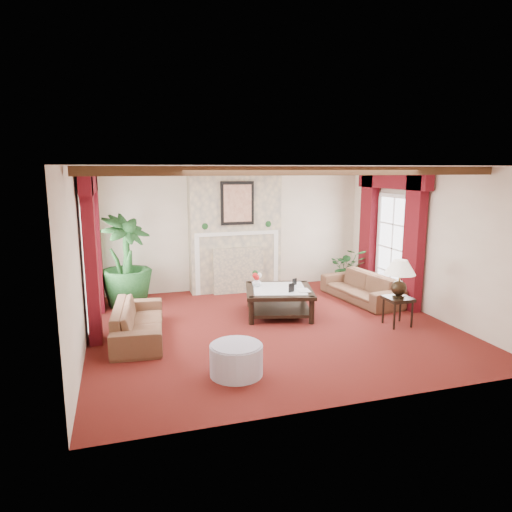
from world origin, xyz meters
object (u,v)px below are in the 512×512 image
object	(u,v)px
sofa_right	(361,283)
side_table	(397,311)
coffee_table	(279,302)
potted_palm	(126,281)
ottoman	(236,360)
sofa_left	(138,316)

from	to	relation	value
sofa_right	side_table	bearing A→B (deg)	-13.67
coffee_table	potted_palm	bearing A→B (deg)	166.84
sofa_right	ottoman	xyz separation A→B (m)	(-3.31, -2.61, -0.17)
sofa_left	sofa_right	distance (m)	4.56
potted_palm	side_table	xyz separation A→B (m)	(4.44, -2.56, -0.25)
sofa_right	potted_palm	size ratio (longest dim) A/B	0.97
sofa_left	side_table	size ratio (longest dim) A/B	3.85
potted_palm	ottoman	bearing A→B (deg)	-70.30
sofa_left	sofa_right	world-z (taller)	sofa_right
sofa_right	ottoman	size ratio (longest dim) A/B	2.81
potted_palm	ottoman	distance (m)	3.87
potted_palm	sofa_left	bearing A→B (deg)	-85.91
coffee_table	ottoman	distance (m)	2.61
coffee_table	sofa_right	bearing A→B (deg)	26.37
sofa_right	coffee_table	size ratio (longest dim) A/B	1.63
coffee_table	ottoman	size ratio (longest dim) A/B	1.72
sofa_left	coffee_table	size ratio (longest dim) A/B	1.61
sofa_left	potted_palm	distance (m)	1.90
coffee_table	ottoman	world-z (taller)	coffee_table
sofa_right	potted_palm	xyz separation A→B (m)	(-4.61, 1.02, 0.13)
sofa_right	coffee_table	xyz separation A→B (m)	(-1.93, -0.40, -0.13)
sofa_right	side_table	distance (m)	1.56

